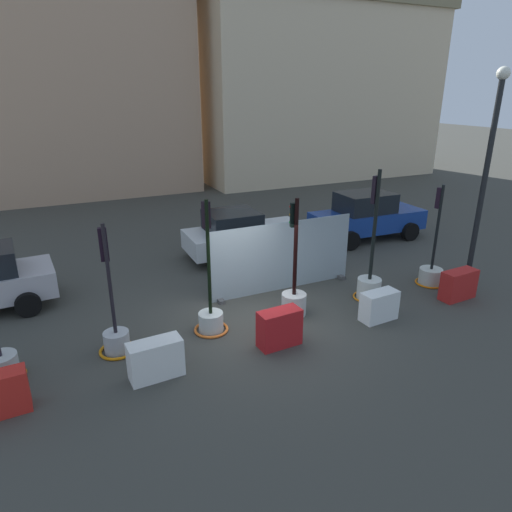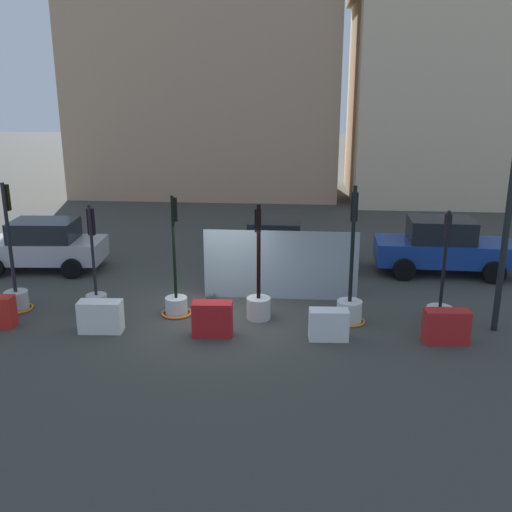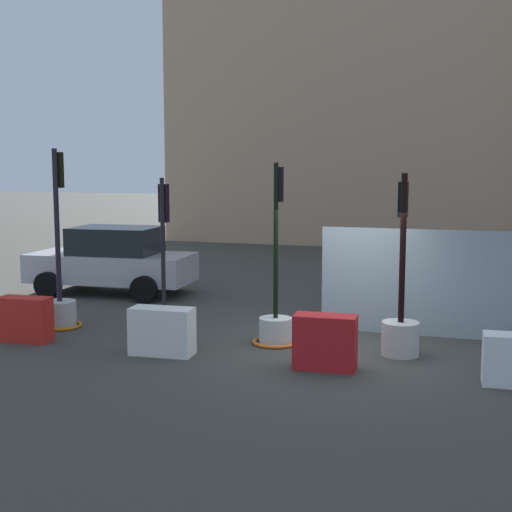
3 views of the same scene
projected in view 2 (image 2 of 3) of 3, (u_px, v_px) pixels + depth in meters
The scene contains 18 objects.
ground_plane at pixel (221, 316), 16.12m from camera, with size 120.00×120.00×0.00m, color #3D3D36.
traffic_light_0 at pixel (15, 290), 16.41m from camera, with size 0.87×0.87×3.63m.
traffic_light_1 at pixel (96, 294), 16.29m from camera, with size 0.84×0.84×3.06m.
traffic_light_2 at pixel (176, 297), 16.09m from camera, with size 0.86×0.86×3.34m.
traffic_light_3 at pixel (259, 299), 15.79m from camera, with size 0.65×0.65×3.17m.
traffic_light_4 at pixel (350, 301), 15.55m from camera, with size 0.86×0.86×3.70m.
traffic_light_5 at pixel (440, 309), 15.41m from camera, with size 0.86×0.86×3.09m.
construction_barrier_1 at pixel (101, 317), 14.98m from camera, with size 1.13×0.54×0.83m.
construction_barrier_2 at pixel (212, 319), 14.75m from camera, with size 1.04×0.52×0.89m.
construction_barrier_3 at pixel (329, 325), 14.54m from camera, with size 1.00×0.51×0.78m.
construction_barrier_4 at pixel (446, 326), 14.35m from camera, with size 1.11×0.51×0.85m.
car_silver_hatchback at pixel (43, 245), 19.90m from camera, with size 4.27×2.32×1.73m.
car_white_van at pixel (286, 244), 20.18m from camera, with size 4.34×2.29×1.68m.
car_blue_estate at pixel (443, 247), 19.51m from camera, with size 4.60×2.20×1.87m.
building_main_facade at pixel (206, 68), 32.28m from camera, with size 15.24×6.48×13.84m.
building_corner_block at pixel (502, 96), 31.41m from camera, with size 16.55×9.01×10.96m.
street_lamp_post at pixel (511, 190), 14.15m from camera, with size 0.36×0.36×6.25m.
site_fence_panel at pixel (280, 267), 17.13m from camera, with size 4.54×0.50×2.08m.
Camera 2 is at (2.22, -14.85, 6.19)m, focal length 40.91 mm.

